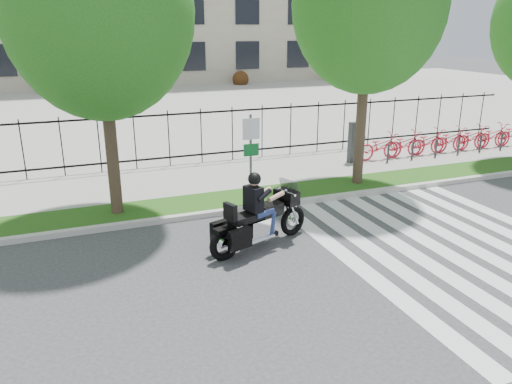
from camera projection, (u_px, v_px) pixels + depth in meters
name	position (u px, v px, depth m)	size (l,w,h in m)	color
ground	(265.00, 285.00, 10.08)	(120.00, 120.00, 0.00)	#333436
curb	(209.00, 214.00, 13.68)	(60.00, 0.20, 0.15)	beige
grass_verge	(201.00, 204.00, 14.43)	(60.00, 1.50, 0.15)	#1E4D13
sidewalk	(181.00, 180.00, 16.64)	(60.00, 3.50, 0.15)	gray
plaza	(120.00, 106.00, 32.18)	(80.00, 34.00, 0.10)	gray
crosswalk_stripes	(455.00, 248.00, 11.72)	(5.70, 8.00, 0.01)	silver
iron_fence	(169.00, 138.00, 17.85)	(30.00, 0.06, 2.00)	black
lamp_post_right	(368.00, 66.00, 23.10)	(1.06, 0.70, 4.25)	black
street_tree_1	(99.00, 11.00, 11.97)	(4.61, 4.61, 7.83)	#37281E
street_tree_2	(369.00, 5.00, 14.48)	(4.51, 4.51, 8.02)	#37281E
bike_share_station	(449.00, 140.00, 19.96)	(8.92, 0.87, 1.50)	#2D2D33
sign_pole_regulatory	(251.00, 147.00, 14.06)	(0.50, 0.09, 2.50)	#59595B
motorcycle_rider	(260.00, 217.00, 11.60)	(2.78, 1.41, 2.24)	black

